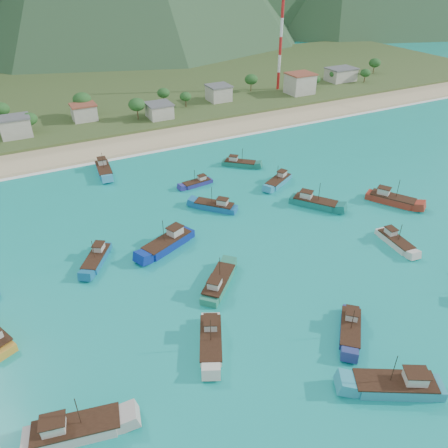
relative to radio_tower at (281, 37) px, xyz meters
name	(u,v)px	position (x,y,z in m)	size (l,w,h in m)	color
ground	(235,295)	(-78.93, -108.00, -22.61)	(600.00, 600.00, 0.00)	#0C847A
beach	(116,146)	(-78.93, -29.00, -22.61)	(400.00, 18.00, 1.20)	beige
land	(78,97)	(-78.93, 32.00, -22.61)	(400.00, 110.00, 2.40)	#385123
surf_line	(125,157)	(-78.93, -38.50, -22.61)	(400.00, 2.50, 0.08)	white
village	(146,104)	(-60.85, -5.19, -17.90)	(214.31, 25.91, 7.71)	beige
vegetation	(68,113)	(-88.50, -5.44, -17.34)	(271.94, 26.25, 8.94)	#235623
radio_tower	(281,37)	(0.00, 0.00, 0.00)	(1.20, 1.20, 42.03)	red
boat_1	(350,329)	(-66.72, -124.14, -21.94)	(8.88, 9.36, 5.89)	navy
boat_2	(197,183)	(-67.29, -65.33, -22.12)	(8.47, 3.38, 4.87)	navy
boat_6	(239,164)	(-51.54, -59.70, -21.97)	(9.19, 8.46, 5.71)	#186E5A
boat_7	(396,386)	(-68.48, -135.50, -21.68)	(12.59, 9.19, 7.31)	teal
boat_8	(97,259)	(-98.41, -86.82, -21.95)	(7.84, 9.86, 5.83)	#12608E
boat_11	(391,200)	(-29.15, -95.47, -21.76)	(8.96, 11.75, 6.88)	maroon
boat_13	(218,284)	(-80.51, -104.58, -21.83)	(10.03, 10.01, 6.46)	#237E62
boat_15	(395,242)	(-41.59, -108.96, -21.98)	(3.75, 9.78, 5.64)	beige
boat_16	(168,243)	(-84.12, -88.46, -21.68)	(12.74, 8.37, 7.29)	navy
boat_17	(211,341)	(-87.62, -116.28, -21.84)	(7.50, 11.17, 6.40)	beige
boat_20	(104,170)	(-87.11, -46.81, -21.78)	(4.49, 11.73, 6.77)	#2E93BE
boat_21	(314,203)	(-46.77, -88.20, -21.78)	(9.54, 11.18, 6.75)	#136D63
boat_24	(215,206)	(-68.58, -78.72, -21.91)	(9.25, 9.53, 6.06)	#145D96
boat_27	(75,430)	(-109.28, -122.06, -21.71)	(12.56, 5.95, 7.14)	#BCB4AB
boat_29	(278,181)	(-47.94, -74.36, -21.93)	(10.18, 7.47, 5.92)	teal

